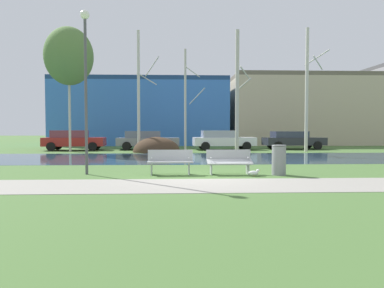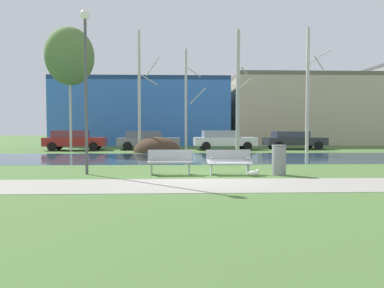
{
  "view_description": "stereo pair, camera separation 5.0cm",
  "coord_description": "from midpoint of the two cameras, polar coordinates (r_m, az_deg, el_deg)",
  "views": [
    {
      "loc": [
        -0.81,
        -12.29,
        1.64
      ],
      "look_at": [
        -0.27,
        0.83,
        1.07
      ],
      "focal_mm": 34.14,
      "sensor_mm": 36.0,
      "label": 1
    },
    {
      "loc": [
        -0.76,
        -12.29,
        1.64
      ],
      "look_at": [
        -0.27,
        0.83,
        1.07
      ],
      "focal_mm": 34.14,
      "sensor_mm": 36.0,
      "label": 2
    }
  ],
  "objects": [
    {
      "name": "trash_bin",
      "position": [
        13.12,
        13.53,
        -2.37
      ],
      "size": [
        0.51,
        0.51,
        1.05
      ],
      "color": "gray",
      "rests_on": "ground"
    },
    {
      "name": "parked_sedan_second_grey",
      "position": [
        28.17,
        -6.94,
        0.68
      ],
      "size": [
        4.8,
        2.19,
        1.42
      ],
      "color": "slate",
      "rests_on": "ground"
    },
    {
      "name": "bench_left",
      "position": [
        12.91,
        -3.3,
        -2.71
      ],
      "size": [
        1.61,
        0.59,
        0.87
      ],
      "color": "#9EA0A3",
      "rests_on": "ground"
    },
    {
      "name": "streetlamp",
      "position": [
        13.6,
        -16.18,
        11.54
      ],
      "size": [
        0.32,
        0.32,
        5.76
      ],
      "color": "#4C4C51",
      "rests_on": "ground"
    },
    {
      "name": "paved_path_strip",
      "position": [
        10.52,
        2.18,
        -6.45
      ],
      "size": [
        60.0,
        2.59,
        0.01
      ],
      "primitive_type": "cube",
      "color": "gray",
      "rests_on": "ground"
    },
    {
      "name": "birch_left",
      "position": [
        25.8,
        -8.09,
        8.3
      ],
      "size": [
        1.55,
        2.69,
        8.38
      ],
      "color": "beige",
      "rests_on": "ground"
    },
    {
      "name": "birch_center",
      "position": [
        25.32,
        7.28,
        8.25
      ],
      "size": [
        1.09,
        1.78,
        8.32
      ],
      "color": "#BCB7A8",
      "rests_on": "ground"
    },
    {
      "name": "building_beige_block",
      "position": [
        39.35,
        16.95,
        5.04
      ],
      "size": [
        14.38,
        7.85,
        6.93
      ],
      "color": "#BCAD8E",
      "rests_on": "ground"
    },
    {
      "name": "river_band",
      "position": [
        20.07,
        0.11,
        -2.19
      ],
      "size": [
        80.0,
        7.41,
        0.01
      ],
      "primitive_type": "cube",
      "color": "#2D475B",
      "rests_on": "ground"
    },
    {
      "name": "building_blue_store",
      "position": [
        38.61,
        -7.38,
        4.84
      ],
      "size": [
        16.73,
        9.99,
        6.48
      ],
      "color": "#3870C6",
      "rests_on": "ground"
    },
    {
      "name": "birch_center_left",
      "position": [
        25.1,
        -0.8,
        6.9
      ],
      "size": [
        1.43,
        2.32,
        7.03
      ],
      "color": "#BCB7A8",
      "rests_on": "ground"
    },
    {
      "name": "bench_right",
      "position": [
        13.03,
        5.95,
        -2.67
      ],
      "size": [
        1.61,
        0.59,
        0.87
      ],
      "color": "#9EA0A3",
      "rests_on": "ground"
    },
    {
      "name": "parked_van_nearest_red",
      "position": [
        28.5,
        -17.89,
        0.64
      ],
      "size": [
        4.5,
        2.18,
        1.48
      ],
      "color": "maroon",
      "rests_on": "ground"
    },
    {
      "name": "birch_far_left",
      "position": [
        27.22,
        -18.52,
        12.85
      ],
      "size": [
        3.33,
        3.33,
        8.61
      ],
      "color": "#BCB7A8",
      "rests_on": "ground"
    },
    {
      "name": "parked_wagon_fourth_dark",
      "position": [
        29.56,
        15.61,
        0.67
      ],
      "size": [
        4.74,
        2.23,
        1.4
      ],
      "color": "#282B30",
      "rests_on": "ground"
    },
    {
      "name": "seagull",
      "position": [
        12.6,
        9.78,
        -4.43
      ],
      "size": [
        0.41,
        0.15,
        0.25
      ],
      "color": "white",
      "rests_on": "ground"
    },
    {
      "name": "parked_hatch_third_white",
      "position": [
        27.82,
        4.97,
        0.7
      ],
      "size": [
        4.74,
        2.28,
        1.46
      ],
      "color": "silver",
      "rests_on": "ground"
    },
    {
      "name": "soil_mound",
      "position": [
        25.13,
        -5.4,
        -1.26
      ],
      "size": [
        3.24,
        2.74,
        2.09
      ],
      "primitive_type": "ellipsoid",
      "color": "#423021",
      "rests_on": "ground"
    },
    {
      "name": "ground_plane",
      "position": [
        22.36,
        -0.12,
        -1.72
      ],
      "size": [
        120.0,
        120.0,
        0.0
      ],
      "primitive_type": "plane",
      "color": "#476B33"
    },
    {
      "name": "birch_center_right",
      "position": [
        26.91,
        17.73,
        8.27
      ],
      "size": [
        1.63,
        2.56,
        8.59
      ],
      "color": "beige",
      "rests_on": "ground"
    }
  ]
}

